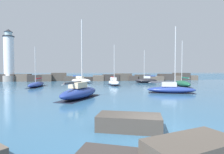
# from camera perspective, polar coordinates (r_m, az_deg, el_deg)

# --- Properties ---
(ground_plane) EXTENTS (600.00, 600.00, 0.00)m
(ground_plane) POSITION_cam_1_polar(r_m,az_deg,el_deg) (9.50, 14.17, -17.66)
(ground_plane) COLOR #336084
(open_sea_beyond) EXTENTS (400.00, 116.00, 0.01)m
(open_sea_beyond) POSITION_cam_1_polar(r_m,az_deg,el_deg) (117.31, -5.61, 0.42)
(open_sea_beyond) COLOR #235175
(open_sea_beyond) RESTS_ON ground
(breakwater_jetty) EXTENTS (65.07, 7.39, 2.59)m
(breakwater_jetty) POSITION_cam_1_polar(r_m,az_deg,el_deg) (57.48, -2.12, -0.19)
(breakwater_jetty) COLOR #383330
(breakwater_jetty) RESTS_ON ground
(lighthouse) EXTENTS (3.79, 3.79, 15.78)m
(lighthouse) POSITION_cam_1_polar(r_m,az_deg,el_deg) (61.50, -30.61, 5.22)
(lighthouse) COLOR gray
(lighthouse) RESTS_ON ground
(foreground_rocks) EXTENTS (10.15, 6.87, 1.18)m
(foreground_rocks) POSITION_cam_1_polar(r_m,az_deg,el_deg) (7.12, -0.74, -20.63)
(foreground_rocks) COLOR #423D38
(foreground_rocks) RESTS_ON ground
(sailboat_moored_0) EXTENTS (1.90, 8.21, 7.90)m
(sailboat_moored_0) POSITION_cam_1_polar(r_m,az_deg,el_deg) (38.02, -23.42, -2.20)
(sailboat_moored_0) COLOR navy
(sailboat_moored_0) RESTS_ON ground
(sailboat_moored_1) EXTENTS (6.14, 3.86, 8.73)m
(sailboat_moored_1) POSITION_cam_1_polar(r_m,az_deg,el_deg) (47.36, 11.01, -1.06)
(sailboat_moored_1) COLOR black
(sailboat_moored_1) RESTS_ON ground
(sailboat_moored_2) EXTENTS (3.00, 7.43, 9.40)m
(sailboat_moored_2) POSITION_cam_1_polar(r_m,az_deg,el_deg) (38.44, 22.06, -1.95)
(sailboat_moored_2) COLOR #195138
(sailboat_moored_2) RESTS_ON ground
(sailboat_moored_3) EXTENTS (2.60, 5.98, 8.87)m
(sailboat_moored_3) POSITION_cam_1_polar(r_m,az_deg,el_deg) (38.71, 0.55, -1.74)
(sailboat_moored_3) COLOR white
(sailboat_moored_3) RESTS_ON ground
(sailboat_moored_4) EXTENTS (5.23, 7.47, 9.22)m
(sailboat_moored_4) POSITION_cam_1_polar(r_m,az_deg,el_deg) (20.67, -10.52, -4.88)
(sailboat_moored_4) COLOR navy
(sailboat_moored_4) RESTS_ON ground
(sailboat_moored_5) EXTENTS (7.03, 3.79, 9.53)m
(sailboat_moored_5) POSITION_cam_1_polar(r_m,az_deg,el_deg) (26.63, 18.67, -3.72)
(sailboat_moored_5) COLOR navy
(sailboat_moored_5) RESTS_ON ground
(sailboat_moored_6) EXTENTS (6.13, 5.07, 8.70)m
(sailboat_moored_6) POSITION_cam_1_polar(r_m,az_deg,el_deg) (46.44, -10.14, -1.12)
(sailboat_moored_6) COLOR white
(sailboat_moored_6) RESTS_ON ground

